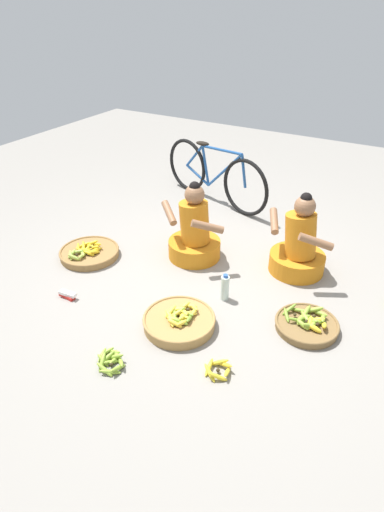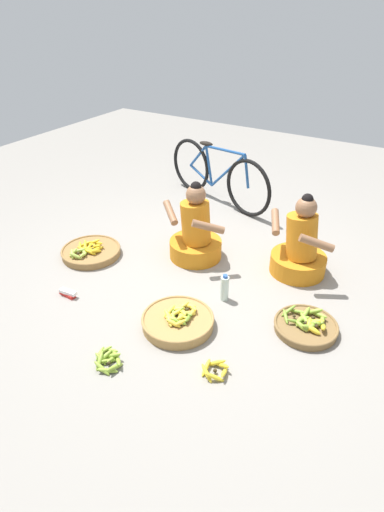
# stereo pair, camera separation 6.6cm
# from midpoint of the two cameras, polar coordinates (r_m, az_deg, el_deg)

# --- Properties ---
(ground_plane) EXTENTS (10.00, 10.00, 0.00)m
(ground_plane) POSITION_cam_midpoint_polar(r_m,az_deg,el_deg) (4.00, 0.96, -2.96)
(ground_plane) COLOR gray
(vendor_woman_front) EXTENTS (0.74, 0.53, 0.80)m
(vendor_woman_front) POSITION_cam_midpoint_polar(r_m,az_deg,el_deg) (4.20, -0.15, 2.94)
(vendor_woman_front) COLOR orange
(vendor_woman_front) RESTS_ON ground
(vendor_woman_behind) EXTENTS (0.70, 0.55, 0.80)m
(vendor_woman_behind) POSITION_cam_midpoint_polar(r_m,az_deg,el_deg) (4.09, 13.57, 1.14)
(vendor_woman_behind) COLOR orange
(vendor_woman_behind) RESTS_ON ground
(bicycle_leaning) EXTENTS (1.63, 0.57, 0.73)m
(bicycle_leaning) POSITION_cam_midpoint_polar(r_m,az_deg,el_deg) (5.38, 2.62, 10.81)
(bicycle_leaning) COLOR black
(bicycle_leaning) RESTS_ON ground
(banana_basket_back_center) EXTENTS (0.58, 0.58, 0.16)m
(banana_basket_back_center) POSITION_cam_midpoint_polar(r_m,az_deg,el_deg) (3.44, -2.25, -8.61)
(banana_basket_back_center) COLOR #A87F47
(banana_basket_back_center) RESTS_ON ground
(banana_basket_front_right) EXTENTS (0.60, 0.60, 0.15)m
(banana_basket_front_right) POSITION_cam_midpoint_polar(r_m,az_deg,el_deg) (4.43, -13.97, 0.46)
(banana_basket_front_right) COLOR olive
(banana_basket_front_right) RESTS_ON ground
(banana_basket_front_center) EXTENTS (0.50, 0.50, 0.15)m
(banana_basket_front_center) POSITION_cam_midpoint_polar(r_m,az_deg,el_deg) (3.53, 14.57, -8.75)
(banana_basket_front_center) COLOR brown
(banana_basket_front_center) RESTS_ON ground
(loose_bananas_back_left) EXTENTS (0.21, 0.21, 0.09)m
(loose_bananas_back_left) POSITION_cam_midpoint_polar(r_m,az_deg,el_deg) (3.10, 2.84, -14.85)
(loose_bananas_back_left) COLOR yellow
(loose_bananas_back_left) RESTS_ON ground
(loose_bananas_front_left) EXTENTS (0.27, 0.26, 0.09)m
(loose_bananas_front_left) POSITION_cam_midpoint_polar(r_m,az_deg,el_deg) (3.21, -11.42, -13.54)
(loose_bananas_front_left) COLOR #8CAD38
(loose_bananas_front_left) RESTS_ON ground
(water_bottle) EXTENTS (0.07, 0.07, 0.25)m
(water_bottle) POSITION_cam_midpoint_polar(r_m,az_deg,el_deg) (3.69, 3.89, -4.23)
(water_bottle) COLOR silver
(water_bottle) RESTS_ON ground
(packet_carton_stack) EXTENTS (0.18, 0.06, 0.06)m
(packet_carton_stack) POSITION_cam_midpoint_polar(r_m,az_deg,el_deg) (3.91, -16.76, -4.97)
(packet_carton_stack) COLOR red
(packet_carton_stack) RESTS_ON ground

